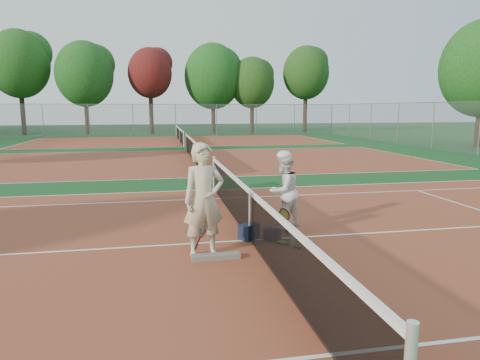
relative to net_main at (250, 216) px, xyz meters
name	(u,v)px	position (x,y,z in m)	size (l,w,h in m)	color
ground	(250,240)	(0.00, 0.00, -0.51)	(130.00, 130.00, 0.00)	#103C17
court_main	(250,240)	(0.00, 0.00, -0.51)	(23.77, 10.97, 0.01)	brown
court_far_a	(194,161)	(0.00, 13.50, -0.51)	(23.77, 10.97, 0.01)	brown
court_far_b	(180,141)	(0.00, 27.00, -0.51)	(23.77, 10.97, 0.01)	brown
net_main	(250,216)	(0.00, 0.00, 0.00)	(0.10, 10.98, 1.02)	black
net_far_a	(193,151)	(0.00, 13.50, 0.00)	(0.10, 10.98, 1.02)	black
net_far_b	(180,135)	(0.00, 27.00, 0.00)	(0.10, 10.98, 1.02)	black
fence_back	(176,120)	(0.00, 34.00, 0.99)	(32.00, 0.06, 3.00)	slate
player_a	(204,200)	(-0.99, -0.70, 0.50)	(0.74, 0.49, 2.03)	beige
player_b	(284,191)	(0.91, 0.76, 0.32)	(0.80, 0.63, 1.65)	white
racket_red	(203,238)	(-1.01, -0.59, -0.23)	(0.27, 0.27, 0.56)	maroon
racket_black_held	(284,222)	(0.76, 0.16, -0.22)	(0.20, 0.27, 0.58)	black
racket_spare	(282,242)	(0.57, -0.32, -0.48)	(0.60, 0.27, 0.05)	black
sports_bag_navy	(249,232)	(-0.01, 0.10, -0.36)	(0.39, 0.27, 0.31)	black
sports_bag_purple	(272,235)	(0.43, -0.09, -0.39)	(0.30, 0.21, 0.24)	#2A112D
net_cover_canvas	(216,257)	(-0.82, -0.94, -0.46)	(0.86, 0.20, 0.09)	#65605B
water_bottle	(292,240)	(0.69, -0.57, -0.36)	(0.09, 0.09, 0.30)	silver
tree_back_0	(19,64)	(-14.63, 37.49, 6.29)	(5.67, 5.67, 10.09)	#382314
tree_back_1	(84,74)	(-8.54, 36.60, 5.37)	(5.49, 5.49, 9.06)	#382314
tree_back_maroon	(150,73)	(-2.31, 37.01, 5.58)	(4.38, 4.38, 8.64)	#382314
tree_back_3	(213,77)	(4.17, 37.83, 5.41)	(5.98, 5.98, 9.37)	#382314
tree_back_4	(252,83)	(8.28, 37.26, 4.77)	(4.68, 4.68, 7.99)	#382314
tree_back_5	(306,73)	(14.22, 37.17, 5.87)	(4.98, 4.98, 9.27)	#382314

